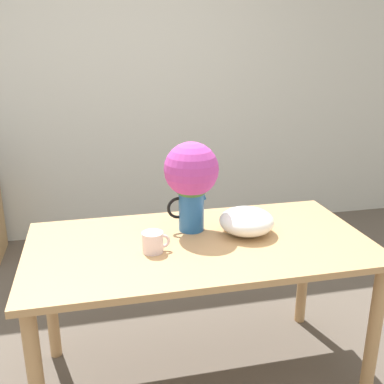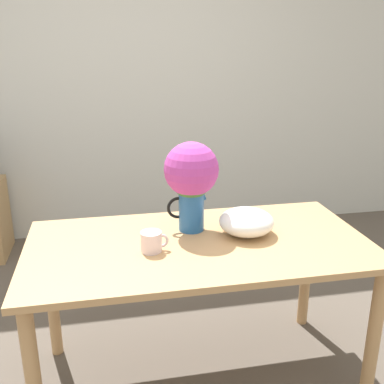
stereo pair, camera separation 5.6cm
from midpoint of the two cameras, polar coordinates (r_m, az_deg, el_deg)
The scene contains 5 objects.
wall_back at distance 3.82m, azimuth -8.47°, elevation 13.53°, with size 8.00×0.05×2.60m.
table at distance 2.10m, azimuth 1.65°, elevation -8.73°, with size 1.55×0.80×0.75m.
flower_vase at distance 2.09m, azimuth 0.67°, elevation 1.96°, with size 0.26×0.26×0.43m.
coffee_mug at distance 1.95m, azimuth -4.40°, elevation -6.31°, with size 0.13×0.09×0.09m.
white_bowl at distance 2.13m, azimuth 7.68°, elevation -3.77°, with size 0.26×0.26×0.12m.
Camera 2 is at (-0.17, -1.74, 1.61)m, focal length 42.00 mm.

